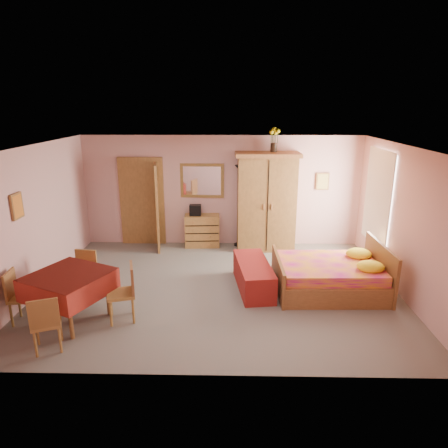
{
  "coord_description": "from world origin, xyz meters",
  "views": [
    {
      "loc": [
        0.26,
        -6.75,
        3.27
      ],
      "look_at": [
        0.1,
        0.3,
        1.15
      ],
      "focal_mm": 32.0,
      "sensor_mm": 36.0,
      "label": 1
    }
  ],
  "objects_px": {
    "chair_south": "(46,322)",
    "chest_of_drawers": "(202,231)",
    "chair_west": "(24,297)",
    "dining_table": "(71,297)",
    "sunflower_vase": "(274,140)",
    "bench": "(253,275)",
    "wardrobe": "(266,202)",
    "chair_north": "(83,276)",
    "bed": "(329,268)",
    "wall_mirror": "(202,181)",
    "floor_lamp": "(240,206)",
    "stereo": "(195,210)",
    "chair_east": "(121,293)"
  },
  "relations": [
    {
      "from": "chair_south",
      "to": "chest_of_drawers",
      "type": "bearing_deg",
      "value": 45.76
    },
    {
      "from": "chest_of_drawers",
      "to": "chair_west",
      "type": "relative_size",
      "value": 0.95
    },
    {
      "from": "chest_of_drawers",
      "to": "dining_table",
      "type": "xyz_separation_m",
      "value": [
        -1.79,
        -3.49,
        0.01
      ]
    },
    {
      "from": "sunflower_vase",
      "to": "bench",
      "type": "xyz_separation_m",
      "value": [
        -0.52,
        -2.26,
        -2.27
      ]
    },
    {
      "from": "wardrobe",
      "to": "chair_north",
      "type": "xyz_separation_m",
      "value": [
        -3.35,
        -2.64,
        -0.7
      ]
    },
    {
      "from": "bed",
      "to": "chair_west",
      "type": "distance_m",
      "value": 5.11
    },
    {
      "from": "chair_south",
      "to": "wardrobe",
      "type": "bearing_deg",
      "value": 30.18
    },
    {
      "from": "dining_table",
      "to": "chair_south",
      "type": "height_order",
      "value": "chair_south"
    },
    {
      "from": "sunflower_vase",
      "to": "bed",
      "type": "relative_size",
      "value": 0.28
    },
    {
      "from": "bench",
      "to": "wall_mirror",
      "type": "bearing_deg",
      "value": 114.13
    },
    {
      "from": "chest_of_drawers",
      "to": "chair_west",
      "type": "bearing_deg",
      "value": -128.54
    },
    {
      "from": "chair_west",
      "to": "wardrobe",
      "type": "bearing_deg",
      "value": 124.23
    },
    {
      "from": "floor_lamp",
      "to": "bench",
      "type": "height_order",
      "value": "floor_lamp"
    },
    {
      "from": "chair_south",
      "to": "chair_west",
      "type": "height_order",
      "value": "chair_west"
    },
    {
      "from": "chest_of_drawers",
      "to": "stereo",
      "type": "xyz_separation_m",
      "value": [
        -0.15,
        -0.01,
        0.51
      ]
    },
    {
      "from": "chair_south",
      "to": "chair_east",
      "type": "relative_size",
      "value": 0.92
    },
    {
      "from": "floor_lamp",
      "to": "sunflower_vase",
      "type": "xyz_separation_m",
      "value": [
        0.75,
        -0.09,
        1.55
      ]
    },
    {
      "from": "chair_west",
      "to": "chair_south",
      "type": "bearing_deg",
      "value": 37.01
    },
    {
      "from": "floor_lamp",
      "to": "chair_east",
      "type": "height_order",
      "value": "floor_lamp"
    },
    {
      "from": "floor_lamp",
      "to": "sunflower_vase",
      "type": "height_order",
      "value": "sunflower_vase"
    },
    {
      "from": "chest_of_drawers",
      "to": "sunflower_vase",
      "type": "relative_size",
      "value": 1.49
    },
    {
      "from": "stereo",
      "to": "wardrobe",
      "type": "height_order",
      "value": "wardrobe"
    },
    {
      "from": "wall_mirror",
      "to": "stereo",
      "type": "bearing_deg",
      "value": -121.8
    },
    {
      "from": "sunflower_vase",
      "to": "dining_table",
      "type": "bearing_deg",
      "value": -134.57
    },
    {
      "from": "bench",
      "to": "chair_east",
      "type": "bearing_deg",
      "value": -150.98
    },
    {
      "from": "bench",
      "to": "dining_table",
      "type": "height_order",
      "value": "dining_table"
    },
    {
      "from": "wall_mirror",
      "to": "chair_south",
      "type": "xyz_separation_m",
      "value": [
        -1.82,
        -4.47,
        -1.13
      ]
    },
    {
      "from": "chest_of_drawers",
      "to": "sunflower_vase",
      "type": "height_order",
      "value": "sunflower_vase"
    },
    {
      "from": "wall_mirror",
      "to": "chair_east",
      "type": "xyz_separation_m",
      "value": [
        -1.01,
        -3.66,
        -1.09
      ]
    },
    {
      "from": "chair_south",
      "to": "chair_east",
      "type": "height_order",
      "value": "chair_east"
    },
    {
      "from": "floor_lamp",
      "to": "stereo",
      "type": "bearing_deg",
      "value": -175.56
    },
    {
      "from": "stereo",
      "to": "bed",
      "type": "distance_m",
      "value": 3.53
    },
    {
      "from": "stereo",
      "to": "bench",
      "type": "relative_size",
      "value": 0.18
    },
    {
      "from": "sunflower_vase",
      "to": "chair_east",
      "type": "bearing_deg",
      "value": -127.58
    },
    {
      "from": "wardrobe",
      "to": "dining_table",
      "type": "distance_m",
      "value": 4.75
    },
    {
      "from": "stereo",
      "to": "chair_east",
      "type": "height_order",
      "value": "stereo"
    },
    {
      "from": "wall_mirror",
      "to": "chair_west",
      "type": "height_order",
      "value": "wall_mirror"
    },
    {
      "from": "wardrobe",
      "to": "bed",
      "type": "bearing_deg",
      "value": -67.76
    },
    {
      "from": "chair_north",
      "to": "sunflower_vase",
      "type": "bearing_deg",
      "value": -134.08
    },
    {
      "from": "bench",
      "to": "stereo",
      "type": "bearing_deg",
      "value": 119.23
    },
    {
      "from": "stereo",
      "to": "chair_south",
      "type": "relative_size",
      "value": 0.32
    },
    {
      "from": "floor_lamp",
      "to": "bed",
      "type": "bearing_deg",
      "value": -56.69
    },
    {
      "from": "wall_mirror",
      "to": "chair_north",
      "type": "bearing_deg",
      "value": -119.64
    },
    {
      "from": "floor_lamp",
      "to": "sunflower_vase",
      "type": "bearing_deg",
      "value": -6.51
    },
    {
      "from": "sunflower_vase",
      "to": "chair_west",
      "type": "xyz_separation_m",
      "value": [
        -4.13,
        -3.52,
        -2.1
      ]
    },
    {
      "from": "chair_west",
      "to": "chair_east",
      "type": "xyz_separation_m",
      "value": [
        1.48,
        0.09,
        0.03
      ]
    },
    {
      "from": "wardrobe",
      "to": "chair_west",
      "type": "xyz_separation_m",
      "value": [
        -3.99,
        -3.42,
        -0.7
      ]
    },
    {
      "from": "floor_lamp",
      "to": "sunflower_vase",
      "type": "distance_m",
      "value": 1.73
    },
    {
      "from": "wardrobe",
      "to": "sunflower_vase",
      "type": "height_order",
      "value": "sunflower_vase"
    },
    {
      "from": "wardrobe",
      "to": "bench",
      "type": "height_order",
      "value": "wardrobe"
    }
  ]
}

